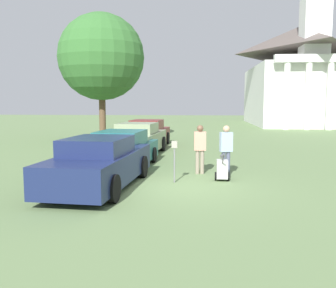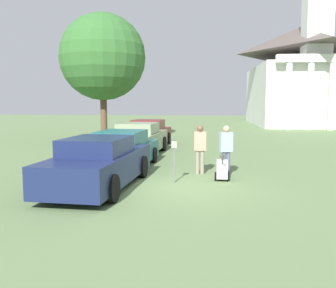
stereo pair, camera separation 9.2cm
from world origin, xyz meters
name	(u,v)px [view 1 (the left image)]	position (x,y,z in m)	size (l,w,h in m)	color
ground_plane	(174,187)	(0.00, 0.00, 0.00)	(120.00, 120.00, 0.00)	#607A4C
parked_car_navy	(100,164)	(-2.21, -0.21, 0.73)	(2.37, 5.42, 1.53)	#19234C
parked_car_teal	(122,151)	(-2.21, 3.06, 0.67)	(2.29, 5.10, 1.47)	#23666B
parked_car_sage	(138,139)	(-2.20, 6.90, 0.74)	(2.37, 5.05, 1.56)	gray
parked_car_maroon	(147,134)	(-2.20, 10.20, 0.72)	(2.28, 4.75, 1.54)	maroon
parking_meter	(174,154)	(-0.02, 0.65, 0.93)	(0.18, 0.09, 1.34)	slate
person_worker	(200,146)	(0.79, 2.18, 1.00)	(0.43, 0.24, 1.75)	gray
person_supervisor	(226,147)	(1.69, 1.88, 1.01)	(0.47, 0.33, 1.76)	#515670
equipment_cart	(222,169)	(1.52, 1.07, 0.39)	(0.47, 0.99, 1.00)	#B2B2AD
church	(298,72)	(11.58, 31.98, 5.80)	(9.79, 16.50, 23.13)	white
shade_tree	(101,57)	(-5.75, 13.72, 5.51)	(5.72, 5.72, 8.38)	brown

